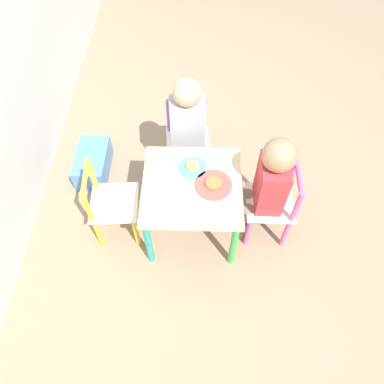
{
  "coord_description": "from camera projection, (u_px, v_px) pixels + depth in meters",
  "views": [
    {
      "loc": [
        -1.14,
        -0.03,
        2.01
      ],
      "look_at": [
        0.0,
        0.0,
        0.36
      ],
      "focal_mm": 35.0,
      "sensor_mm": 36.0,
      "label": 1
    }
  ],
  "objects": [
    {
      "name": "kids_table",
      "position": [
        192.0,
        193.0,
        2.01
      ],
      "size": [
        0.52,
        0.52,
        0.43
      ],
      "color": "beige",
      "rests_on": "ground_plane"
    },
    {
      "name": "chair_pink",
      "position": [
        273.0,
        205.0,
        2.07
      ],
      "size": [
        0.26,
        0.26,
        0.53
      ],
      "rotation": [
        0.0,
        0.0,
        -3.15
      ],
      "color": "silver",
      "rests_on": "ground_plane"
    },
    {
      "name": "child_right",
      "position": [
        188.0,
        127.0,
        2.15
      ],
      "size": [
        0.22,
        0.21,
        0.77
      ],
      "rotation": [
        0.0,
        0.0,
        -1.48
      ],
      "color": "#7A6B5B",
      "rests_on": "ground_plane"
    },
    {
      "name": "storage_bin",
      "position": [
        93.0,
        163.0,
        2.48
      ],
      "size": [
        0.35,
        0.2,
        0.16
      ],
      "color": "#4C7FB7",
      "rests_on": "ground_plane"
    },
    {
      "name": "ground_plane",
      "position": [
        192.0,
        225.0,
        2.3
      ],
      "size": [
        6.0,
        6.0,
        0.0
      ],
      "primitive_type": "plane",
      "color": "#8C755B"
    },
    {
      "name": "child_front",
      "position": [
        268.0,
        183.0,
        1.91
      ],
      "size": [
        0.2,
        0.22,
        0.76
      ],
      "rotation": [
        0.0,
        0.0,
        -3.15
      ],
      "color": "#7A6B5B",
      "rests_on": "ground_plane"
    },
    {
      "name": "chair_purple",
      "position": [
        187.0,
        142.0,
        2.34
      ],
      "size": [
        0.28,
        0.28,
        0.53
      ],
      "rotation": [
        0.0,
        0.0,
        -1.48
      ],
      "color": "silver",
      "rests_on": "ground_plane"
    },
    {
      "name": "plate_right",
      "position": [
        193.0,
        167.0,
        2.01
      ],
      "size": [
        0.15,
        0.15,
        0.03
      ],
      "color": "#4C9EE0",
      "rests_on": "kids_table"
    },
    {
      "name": "plate_front",
      "position": [
        214.0,
        184.0,
        1.94
      ],
      "size": [
        0.2,
        0.2,
        0.03
      ],
      "color": "#E54C47",
      "rests_on": "kids_table"
    },
    {
      "name": "chair_yellow",
      "position": [
        111.0,
        205.0,
        2.07
      ],
      "size": [
        0.28,
        0.28,
        0.53
      ],
      "rotation": [
        0.0,
        0.0,
        0.06
      ],
      "color": "silver",
      "rests_on": "ground_plane"
    }
  ]
}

